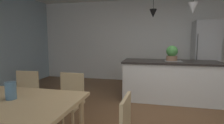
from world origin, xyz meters
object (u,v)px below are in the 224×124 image
Objects in this scene: chair_far_left at (23,97)px; vase_on_dining_table at (11,91)px; potted_plant_on_island at (172,53)px; kitchen_island at (170,80)px; chair_far_right at (69,101)px; refrigerator at (205,54)px.

vase_on_dining_table reaches higher than chair_far_left.
potted_plant_on_island is 1.95× the size of vase_on_dining_table.
chair_far_right is at bearing -130.80° from kitchen_island.
refrigerator is at bearing 53.27° from kitchen_island.
chair_far_left is 1.03m from vase_on_dining_table.
potted_plant_on_island reaches higher than chair_far_left.
chair_far_right is at bearing -129.05° from refrigerator.
chair_far_left is at bearing -179.99° from chair_far_right.
potted_plant_on_island is (2.40, 1.85, 0.60)m from chair_far_left.
chair_far_right is 2.44m from kitchen_island.
chair_far_left is 0.41× the size of kitchen_island.
chair_far_left is 1.00× the size of chair_far_right.
kitchen_island reaches higher than chair_far_right.
refrigerator reaches higher than chair_far_left.
potted_plant_on_island reaches higher than kitchen_island.
refrigerator reaches higher than chair_far_right.
kitchen_island is 3.25m from vase_on_dining_table.
vase_on_dining_table is at bearing -56.23° from chair_far_left.
potted_plant_on_island reaches higher than vase_on_dining_table.
vase_on_dining_table is at bearing -125.07° from potted_plant_on_island.
refrigerator is at bearing 43.75° from chair_far_left.
kitchen_island is 0.62m from potted_plant_on_island.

